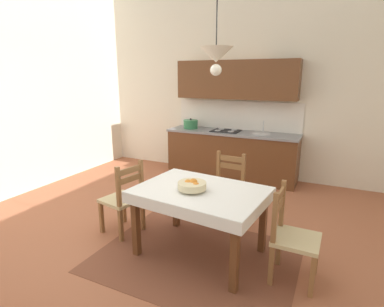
% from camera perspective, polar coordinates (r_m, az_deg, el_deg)
% --- Properties ---
extents(ground_plane, '(6.47, 6.51, 0.10)m').
position_cam_1_polar(ground_plane, '(3.80, -5.20, -16.89)').
color(ground_plane, '#A86042').
extents(wall_back, '(6.47, 0.12, 4.12)m').
position_cam_1_polar(wall_back, '(6.04, 9.64, 15.52)').
color(wall_back, silver).
rests_on(wall_back, ground_plane).
extents(area_rug, '(2.10, 1.60, 0.01)m').
position_cam_1_polar(area_rug, '(3.50, 0.77, -18.81)').
color(area_rug, brown).
rests_on(area_rug, ground_plane).
extents(kitchen_cabinetry, '(2.49, 0.63, 2.20)m').
position_cam_1_polar(kitchen_cabinetry, '(5.84, 7.58, 3.73)').
color(kitchen_cabinetry, brown).
rests_on(kitchen_cabinetry, ground_plane).
extents(dining_table, '(1.43, 1.09, 0.75)m').
position_cam_1_polar(dining_table, '(3.29, 1.55, -8.83)').
color(dining_table, brown).
rests_on(dining_table, ground_plane).
extents(dining_chair_kitchen_side, '(0.45, 0.45, 0.93)m').
position_cam_1_polar(dining_chair_kitchen_side, '(4.10, 6.42, -6.84)').
color(dining_chair_kitchen_side, '#D1BC89').
rests_on(dining_chair_kitchen_side, ground_plane).
extents(dining_chair_window_side, '(0.43, 0.43, 0.93)m').
position_cam_1_polar(dining_chair_window_side, '(3.12, 18.23, -14.70)').
color(dining_chair_window_side, '#D1BC89').
rests_on(dining_chair_window_side, ground_plane).
extents(dining_chair_tv_side, '(0.49, 0.49, 0.93)m').
position_cam_1_polar(dining_chair_tv_side, '(3.88, -12.73, -8.41)').
color(dining_chair_tv_side, '#D1BC89').
rests_on(dining_chair_tv_side, ground_plane).
extents(fruit_bowl, '(0.30, 0.30, 0.12)m').
position_cam_1_polar(fruit_bowl, '(3.18, 0.01, -6.01)').
color(fruit_bowl, beige).
rests_on(fruit_bowl, dining_table).
extents(pendant_lamp, '(0.32, 0.32, 0.80)m').
position_cam_1_polar(pendant_lamp, '(3.00, 4.55, 17.83)').
color(pendant_lamp, black).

